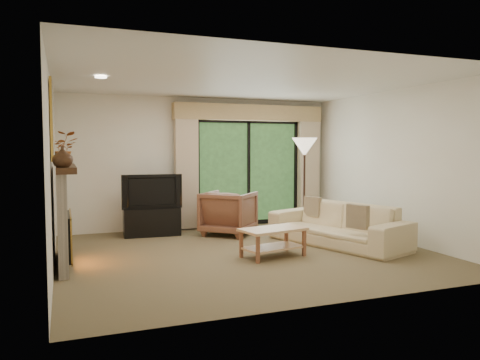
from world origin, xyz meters
name	(u,v)px	position (x,y,z in m)	size (l,w,h in m)	color
floor	(247,253)	(0.00, 0.00, 0.00)	(5.50, 5.50, 0.00)	brown
ceiling	(247,81)	(0.00, 0.00, 2.60)	(5.50, 5.50, 0.00)	silver
wall_back	(201,163)	(0.00, 2.50, 1.30)	(5.00, 5.00, 0.00)	white
wall_front	(338,178)	(0.00, -2.50, 1.30)	(5.00, 5.00, 0.00)	white
wall_left	(51,171)	(-2.75, 0.00, 1.30)	(5.00, 5.00, 0.00)	white
wall_right	(395,166)	(2.75, 0.00, 1.30)	(5.00, 5.00, 0.00)	white
fireplace	(63,216)	(-2.63, 0.20, 0.69)	(0.24, 1.70, 1.37)	gray
mirror	(53,122)	(-2.71, 0.20, 1.95)	(0.07, 1.45, 1.02)	#B78B38
sliding_door	(248,172)	(1.00, 2.45, 1.10)	(2.26, 0.10, 2.16)	black
curtain_left	(186,169)	(-0.35, 2.34, 1.20)	(0.45, 0.18, 2.35)	#C9B091
curtain_right	(308,167)	(2.35, 2.34, 1.20)	(0.45, 0.18, 2.35)	#C9B091
cornice	(250,113)	(1.00, 2.36, 2.32)	(3.20, 0.24, 0.32)	tan
media_console	(152,222)	(-1.11, 1.95, 0.25)	(1.01, 0.46, 0.51)	black
tv	(151,191)	(-1.11, 1.95, 0.82)	(1.08, 0.14, 0.62)	black
armchair	(229,213)	(0.24, 1.53, 0.41)	(0.86, 0.89, 0.81)	brown
sofa	(337,224)	(1.61, 0.00, 0.34)	(2.35, 0.92, 0.69)	beige
pillow_near	(358,217)	(1.53, -0.67, 0.57)	(0.10, 0.36, 0.36)	#4E2C26
pillow_far	(313,206)	(1.53, 0.68, 0.57)	(0.09, 0.34, 0.34)	#4E2C26
coffee_table	(273,242)	(0.26, -0.38, 0.21)	(0.95, 0.52, 0.43)	#E9B684
floor_lamp	(304,185)	(1.71, 1.33, 0.90)	(0.48, 0.48, 1.80)	#FFECCD
vase	(63,157)	(-2.61, -0.49, 1.50)	(0.25, 0.25, 0.26)	#392213
branches	(62,149)	(-2.61, 0.15, 1.60)	(0.41, 0.36, 0.46)	#9A5320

